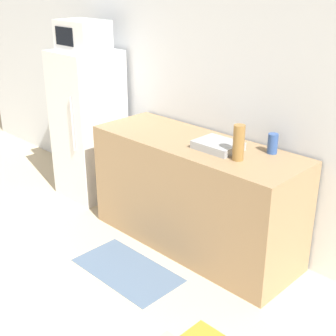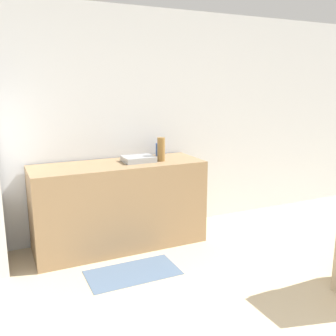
{
  "view_description": "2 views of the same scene",
  "coord_description": "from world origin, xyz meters",
  "px_view_note": "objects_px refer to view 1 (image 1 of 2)",
  "views": [
    {
      "loc": [
        2.4,
        0.41,
        2.17
      ],
      "look_at": [
        0.55,
        2.28,
        1.07
      ],
      "focal_mm": 50.0,
      "sensor_mm": 36.0,
      "label": 1
    },
    {
      "loc": [
        -1.08,
        -0.7,
        1.74
      ],
      "look_at": [
        0.35,
        2.33,
        1.0
      ],
      "focal_mm": 40.0,
      "sensor_mm": 36.0,
      "label": 2
    }
  ],
  "objects_px": {
    "microwave": "(82,35)",
    "bottle_short": "(273,144)",
    "bottle_tall": "(239,143)",
    "refrigerator": "(89,125)"
  },
  "relations": [
    {
      "from": "microwave",
      "to": "bottle_tall",
      "type": "distance_m",
      "value": 2.0
    },
    {
      "from": "microwave",
      "to": "bottle_tall",
      "type": "xyz_separation_m",
      "value": [
        1.92,
        -0.09,
        -0.57
      ]
    },
    {
      "from": "bottle_tall",
      "to": "bottle_short",
      "type": "distance_m",
      "value": 0.31
    },
    {
      "from": "refrigerator",
      "to": "bottle_short",
      "type": "relative_size",
      "value": 9.89
    },
    {
      "from": "microwave",
      "to": "bottle_short",
      "type": "height_order",
      "value": "microwave"
    },
    {
      "from": "refrigerator",
      "to": "bottle_tall",
      "type": "xyz_separation_m",
      "value": [
        1.92,
        -0.09,
        0.31
      ]
    },
    {
      "from": "microwave",
      "to": "bottle_short",
      "type": "bearing_deg",
      "value": 5.69
    },
    {
      "from": "microwave",
      "to": "bottle_short",
      "type": "relative_size",
      "value": 3.26
    },
    {
      "from": "refrigerator",
      "to": "microwave",
      "type": "xyz_separation_m",
      "value": [
        -0.0,
        -0.0,
        0.88
      ]
    },
    {
      "from": "refrigerator",
      "to": "microwave",
      "type": "bearing_deg",
      "value": -110.46
    }
  ]
}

